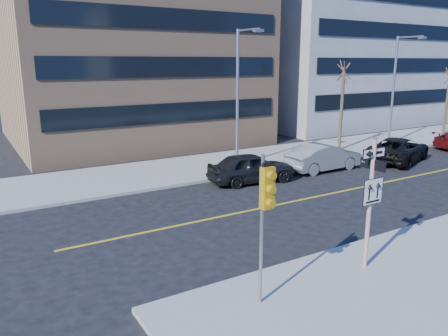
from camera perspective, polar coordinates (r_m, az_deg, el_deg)
ground at (r=16.20m, az=11.10°, el=-9.59°), size 120.00×120.00×0.00m
far_sidewalk at (r=36.84m, az=19.45°, el=3.16°), size 66.00×6.00×0.15m
road_centerline at (r=27.46m, az=24.23°, el=-0.84°), size 40.00×0.14×0.01m
sign_pole at (r=13.75m, az=18.61°, el=-3.51°), size 0.92×0.92×4.06m
traffic_signal at (r=10.81m, az=5.51°, el=-4.19°), size 0.32×0.45×4.00m
parked_car_a at (r=23.42m, az=3.59°, el=0.05°), size 2.47×4.95×1.62m
parked_car_b at (r=26.65m, az=12.89°, el=1.40°), size 1.74×4.90×1.61m
parked_car_c at (r=30.43m, az=21.81°, el=2.24°), size 4.40×6.26×1.59m
streetlight_a at (r=25.92m, az=2.07°, el=10.22°), size 0.55×2.25×8.00m
streetlight_b at (r=35.57m, az=21.61°, el=10.24°), size 0.55×2.25×8.00m
street_tree_west at (r=32.10m, az=15.39°, el=11.80°), size 1.80×1.80×6.35m
building_brick at (r=37.98m, az=-13.03°, el=17.42°), size 18.00×18.00×18.00m
building_grey_mid at (r=48.85m, az=13.66°, el=14.73°), size 20.00×16.00×15.00m
building_grey_far at (r=66.96m, az=25.09°, el=13.91°), size 18.00×18.00×16.00m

